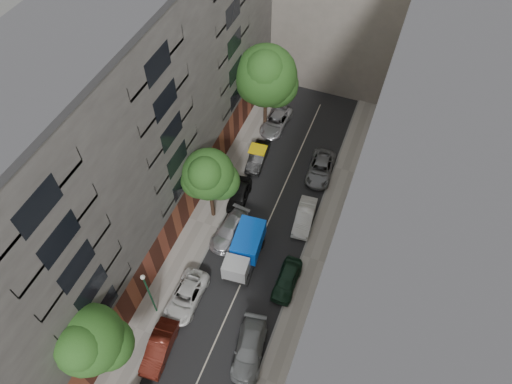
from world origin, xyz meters
The scene contains 22 objects.
ground centered at (0.00, 0.00, 0.00)m, with size 120.00×120.00×0.00m, color #4C4C49.
road_surface centered at (0.00, 0.00, 0.01)m, with size 8.00×44.00×0.02m, color black.
sidewalk_left centered at (-5.50, 0.00, 0.07)m, with size 3.00×44.00×0.15m, color gray.
sidewalk_right centered at (5.50, 0.00, 0.07)m, with size 3.00×44.00×0.15m, color gray.
building_left centered at (-11.00, 0.00, 10.00)m, with size 8.00×44.00×20.00m, color #464441.
building_right centered at (11.00, 0.00, 10.00)m, with size 8.00×44.00×20.00m, color #C0B195.
tarp_truck centered at (-0.60, -1.92, 1.40)m, with size 2.65×5.69×2.54m.
car_left_1 centered at (-3.60, -11.85, 0.74)m, with size 1.58×4.52×1.49m, color #4B160F.
car_left_2 centered at (-3.60, -7.38, 0.70)m, with size 2.31×5.02×1.39m, color silver.
car_left_3 centered at (-2.80, -0.20, 0.71)m, with size 2.00×4.92×1.43m, color silver.
car_left_4 centered at (-3.51, 3.84, 0.72)m, with size 1.71×4.25×1.45m, color black.
car_left_5 centered at (-3.60, 9.00, 0.72)m, with size 1.52×4.37×1.44m, color black.
car_left_6 centered at (-3.60, 14.60, 0.71)m, with size 2.35×5.10×1.42m, color silver.
car_right_1 centered at (2.80, -9.53, 0.74)m, with size 2.08×5.13×1.49m, color gray.
car_right_2 centered at (3.60, -3.04, 0.73)m, with size 1.73×4.31×1.47m, color black.
car_right_3 centered at (3.07, 3.60, 0.74)m, with size 1.56×4.47×1.47m, color silver.
car_right_4 centered at (2.80, 9.80, 0.71)m, with size 2.35×5.09×1.42m, color slate.
tree_near centered at (-6.30, -14.47, 5.90)m, with size 5.00×4.68×8.50m.
tree_mid centered at (-4.99, 1.11, 5.80)m, with size 4.83×4.48×8.32m.
tree_far centered at (-4.57, 13.89, 6.79)m, with size 6.31×6.18×10.07m.
lamp_post centered at (-5.44, -9.13, 3.85)m, with size 0.36×0.36×5.95m.
pedestrian centered at (6.40, 5.39, 1.02)m, with size 0.64×0.42×1.74m, color black.
Camera 1 is at (7.49, -20.37, 35.10)m, focal length 32.00 mm.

